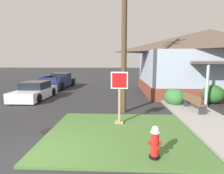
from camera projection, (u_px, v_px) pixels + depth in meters
The scene contains 13 objects.
ground_plane at pixel (33, 162), 4.73m from camera, with size 160.00×160.00×0.00m, color #2B2B2D.
grass_corner_patch at pixel (120, 133), 6.56m from camera, with size 5.29×4.58×0.08m, color #477033.
sidewalk_strip at pixel (181, 104), 11.08m from camera, with size 2.20×18.98×0.12m, color #9E9B93.
fire_hydrant at pixel (155, 143), 4.72m from camera, with size 0.38×0.34×0.90m.
stop_sign at pixel (119, 99), 7.37m from camera, with size 0.69×0.30×2.17m.
manhole_cover at pixel (50, 131), 6.84m from camera, with size 0.70×0.70×0.02m, color black.
parked_sedan_white at pixel (35, 92), 12.76m from camera, with size 1.96×4.10×1.25m.
pickup_truck_navy at pixel (59, 82), 18.32m from camera, with size 2.26×5.37×1.48m.
street_bench at pixel (193, 101), 9.34m from camera, with size 0.58×1.79×0.85m.
utility_pole at pixel (124, 23), 8.79m from camera, with size 1.68×0.28×8.66m.
corner_house at pixel (208, 61), 15.10m from camera, with size 11.35×9.55×5.38m.
shrub_near_porch at pixel (213, 94), 11.39m from camera, with size 1.35×1.35×1.20m, color #285D26.
shrub_by_curb at pixel (175, 97), 10.85m from camera, with size 1.27×1.27×1.05m, color #336D34.
Camera 1 is at (2.30, -4.31, 2.65)m, focal length 28.42 mm.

